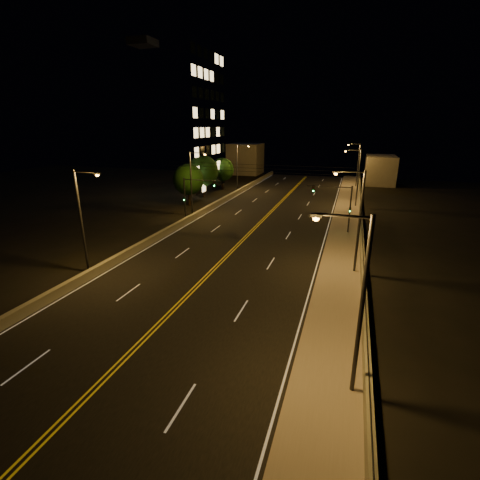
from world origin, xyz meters
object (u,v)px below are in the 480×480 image
(streetlight_3, at_px, (357,162))
(traffic_signal_right, at_px, (341,203))
(streetlight_1, at_px, (356,216))
(streetlight_2, at_px, (357,174))
(streetlight_4, at_px, (83,215))
(tree_2, at_px, (222,170))
(building_tower, at_px, (149,123))
(streetlight_0, at_px, (356,297))
(tree_0, at_px, (188,180))
(traffic_signal_left, at_px, (192,194))
(streetlight_6, at_px, (239,164))
(streetlight_5, at_px, (193,179))
(tree_1, at_px, (203,171))

(streetlight_3, relative_size, traffic_signal_right, 1.54)
(streetlight_1, relative_size, streetlight_3, 1.00)
(streetlight_2, height_order, streetlight_4, same)
(tree_2, bearing_deg, streetlight_3, 21.88)
(streetlight_3, relative_size, building_tower, 0.33)
(building_tower, bearing_deg, streetlight_4, -66.86)
(streetlight_0, distance_m, traffic_signal_right, 26.47)
(streetlight_0, relative_size, tree_0, 1.35)
(streetlight_1, xyz_separation_m, traffic_signal_left, (-20.26, 11.66, -1.45))
(streetlight_6, bearing_deg, building_tower, -160.41)
(streetlight_4, relative_size, streetlight_6, 1.00)
(streetlight_4, distance_m, tree_2, 42.16)
(streetlight_1, bearing_deg, tree_0, 140.93)
(streetlight_5, xyz_separation_m, building_tower, (-15.37, 14.88, 7.42))
(tree_2, bearing_deg, streetlight_0, -63.55)
(traffic_signal_right, xyz_separation_m, tree_0, (-23.28, 8.51, 0.46))
(streetlight_1, distance_m, traffic_signal_left, 23.42)
(streetlight_4, height_order, tree_0, streetlight_4)
(streetlight_0, relative_size, streetlight_2, 1.00)
(traffic_signal_left, distance_m, tree_0, 9.67)
(streetlight_0, relative_size, streetlight_6, 1.00)
(streetlight_2, xyz_separation_m, streetlight_4, (-21.42, -33.06, 0.00))
(streetlight_4, height_order, traffic_signal_left, streetlight_4)
(streetlight_0, xyz_separation_m, streetlight_5, (-21.42, 29.33, 0.00))
(streetlight_1, distance_m, streetlight_2, 26.58)
(tree_0, bearing_deg, tree_1, 94.65)
(traffic_signal_left, bearing_deg, streetlight_4, -93.66)
(streetlight_0, bearing_deg, streetlight_1, 90.00)
(streetlight_4, distance_m, traffic_signal_right, 26.94)
(streetlight_1, bearing_deg, streetlight_3, 90.00)
(streetlight_5, bearing_deg, traffic_signal_left, -68.46)
(streetlight_5, bearing_deg, building_tower, 135.93)
(streetlight_5, relative_size, tree_1, 1.21)
(streetlight_0, xyz_separation_m, traffic_signal_right, (-1.56, 26.39, -1.45))
(streetlight_1, relative_size, streetlight_4, 1.00)
(streetlight_5, height_order, tree_0, streetlight_5)
(traffic_signal_right, xyz_separation_m, traffic_signal_left, (-18.70, 0.00, 0.00))
(streetlight_2, xyz_separation_m, traffic_signal_left, (-20.26, -14.92, -1.45))
(streetlight_4, height_order, traffic_signal_right, streetlight_4)
(traffic_signal_left, height_order, tree_0, tree_0)
(streetlight_3, bearing_deg, tree_0, -134.38)
(streetlight_3, bearing_deg, streetlight_1, -90.00)
(streetlight_1, bearing_deg, streetlight_5, 145.73)
(streetlight_5, xyz_separation_m, traffic_signal_left, (1.16, -2.94, -1.45))
(traffic_signal_left, bearing_deg, streetlight_1, -29.92)
(traffic_signal_right, height_order, tree_1, tree_1)
(streetlight_0, height_order, tree_1, streetlight_0)
(streetlight_1, xyz_separation_m, streetlight_3, (0.00, 45.55, 0.00))
(tree_0, bearing_deg, streetlight_4, -82.69)
(building_tower, relative_size, tree_0, 4.02)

